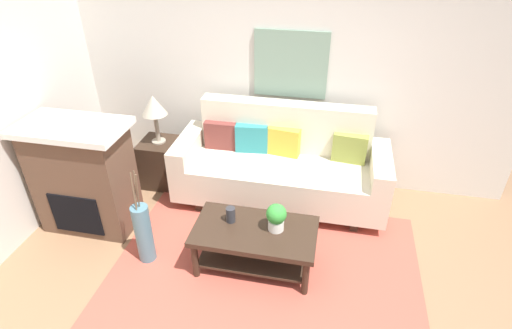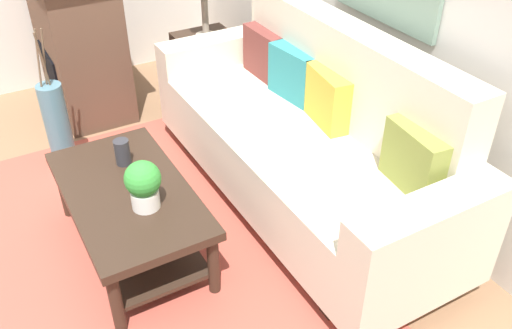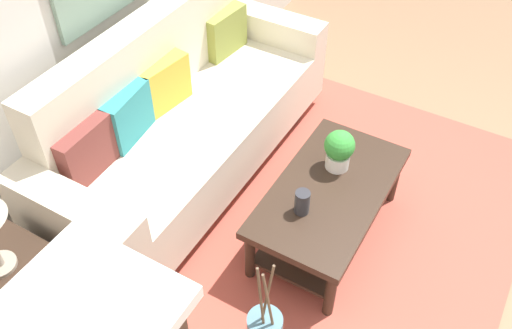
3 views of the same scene
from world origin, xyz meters
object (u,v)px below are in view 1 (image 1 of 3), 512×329
Objects in this scene: framed_painting at (291,65)px; couch at (281,167)px; tabletop_vase at (231,215)px; table_lamp at (154,107)px; throw_pillow_maroon at (221,135)px; side_table at (162,162)px; fireplace at (84,176)px; throw_pillow_mustard at (283,141)px; potted_plant_tabletop at (276,217)px; floor_vase at (144,234)px; coffee_table at (255,239)px; throw_pillow_olive at (350,148)px; throw_pillow_teal at (252,138)px.

couch is at bearing -90.00° from framed_painting.
tabletop_vase is 1.62m from table_lamp.
table_lamp is at bearing 137.31° from tabletop_vase.
throw_pillow_maroon is at bearing 170.04° from couch.
fireplace reaches higher than side_table.
framed_painting reaches higher than fireplace.
throw_pillow_mustard reaches higher than tabletop_vase.
potted_plant_tabletop is at bearing -85.62° from framed_painting.
fireplace is at bearing 153.66° from floor_vase.
coffee_table is 1.78× the size of floor_vase.
framed_painting is (1.86, 1.30, 0.85)m from fireplace.
throw_pillow_mustard is 0.46× the size of framed_painting.
throw_pillow_olive is (0.71, 0.13, 0.25)m from couch.
side_table is 0.71× the size of framed_painting.
couch reaches higher than throw_pillow_mustard.
potted_plant_tabletop is 1.74m from framed_painting.
couch is 2.07× the size of coffee_table.
table_lamp is at bearing 64.12° from fireplace.
floor_vase is at bearing -171.47° from potted_plant_tabletop.
throw_pillow_teal is 1.78m from fireplace.
throw_pillow_teal reaches higher than floor_vase.
side_table is at bearing -163.36° from framed_painting.
floor_vase is at bearing -131.67° from couch.
framed_painting is (0.36, 0.34, 0.75)m from throw_pillow_teal.
potted_plant_tabletop is at bearing -34.58° from side_table.
throw_pillow_olive reaches higher than coffee_table.
throw_pillow_mustard is 1.26m from coffee_table.
floor_vase is (-0.72, -1.34, -0.37)m from throw_pillow_teal.
potted_plant_tabletop is at bearing -3.36° from tabletop_vase.
throw_pillow_teal is 0.31× the size of fireplace.
coffee_table is 0.32m from potted_plant_tabletop.
floor_vase is (-1.80, -1.34, -0.37)m from throw_pillow_olive.
couch is 6.33× the size of throw_pillow_teal.
potted_plant_tabletop is at bearing -67.87° from throw_pillow_teal.
floor_vase is at bearing -74.02° from side_table.
throw_pillow_maroon is 1.43m from throw_pillow_olive.
throw_pillow_mustard is at bearing 27.18° from fireplace.
throw_pillow_olive is 0.64× the size of side_table.
potted_plant_tabletop reaches higher than tabletop_vase.
potted_plant_tabletop is at bearing -34.58° from table_lamp.
throw_pillow_olive is 1.48m from coffee_table.
coffee_table is (0.29, -1.20, -0.37)m from throw_pillow_teal.
floor_vase is (-0.37, -1.34, -0.37)m from throw_pillow_maroon.
fireplace is at bearing -115.88° from side_table.
side_table is 0.98× the size of table_lamp.
throw_pillow_maroon is 0.58× the size of floor_vase.
throw_pillow_teal is at bearing 92.65° from tabletop_vase.
side_table is (-1.14, 1.05, -0.22)m from tabletop_vase.
side_table is 1.01m from fireplace.
fireplace is 1.88× the size of floor_vase.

